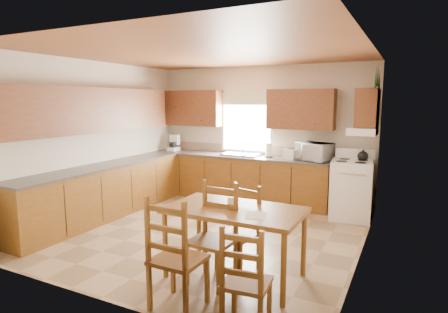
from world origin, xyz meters
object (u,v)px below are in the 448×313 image
at_px(microwave, 314,152).
at_px(chair_far_right, 238,229).
at_px(stove, 351,190).
at_px(chair_far_left, 211,235).
at_px(chair_near_left, 247,276).
at_px(chair_near_right, 178,252).
at_px(dining_table, 235,243).

xyz_separation_m(microwave, chair_far_right, (-0.20, -2.93, -0.58)).
xyz_separation_m(stove, chair_far_left, (-1.02, -3.12, 0.06)).
height_order(microwave, chair_near_left, microwave).
relative_size(microwave, chair_near_right, 0.49).
distance_m(chair_near_right, chair_far_left, 0.58).
height_order(dining_table, chair_near_left, chair_near_left).
bearing_deg(chair_near_left, stove, -101.70).
height_order(microwave, chair_far_right, microwave).
bearing_deg(chair_near_left, chair_far_left, -47.00).
relative_size(stove, dining_table, 0.65).
bearing_deg(stove, chair_near_left, -101.27).
bearing_deg(microwave, chair_far_right, -73.44).
height_order(chair_near_right, chair_far_right, chair_near_right).
bearing_deg(microwave, dining_table, -72.37).
relative_size(stove, chair_far_right, 0.97).
height_order(stove, chair_near_left, stove).
relative_size(microwave, chair_far_right, 0.55).
distance_m(chair_near_left, chair_near_right, 0.73).
bearing_deg(chair_far_left, microwave, 87.17).
xyz_separation_m(dining_table, chair_far_left, (-0.17, -0.25, 0.15)).
relative_size(microwave, chair_near_left, 0.58).
bearing_deg(chair_near_left, chair_near_right, -6.28).
height_order(chair_near_left, chair_far_right, chair_far_right).
relative_size(dining_table, chair_far_right, 1.51).
distance_m(chair_near_right, chair_far_right, 1.03).
distance_m(dining_table, chair_near_right, 0.87).
height_order(stove, chair_far_left, chair_far_left).
bearing_deg(chair_far_right, chair_near_right, -84.50).
xyz_separation_m(chair_far_left, chair_far_right, (0.12, 0.43, -0.05)).
bearing_deg(dining_table, microwave, 87.36).
bearing_deg(microwave, chair_far_left, -74.97).
height_order(stove, microwave, microwave).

